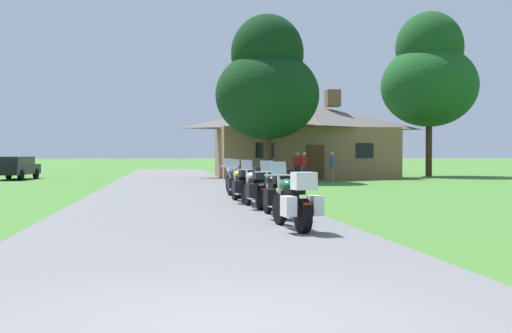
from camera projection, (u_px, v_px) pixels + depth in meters
ground_plane at (178, 192)px, 24.90m from camera, size 500.00×500.00×0.00m
asphalt_driveway at (179, 194)px, 22.92m from camera, size 6.40×80.00×0.06m
motorcycle_green_nearest_to_camera at (295, 201)px, 11.75m from camera, size 0.87×2.08×1.30m
motorcycle_black_second_in_row at (277, 194)px, 14.14m from camera, size 0.78×2.08×1.30m
motorcycle_silver_third_in_row at (256, 188)px, 16.63m from camera, size 0.87×2.08×1.30m
motorcycle_yellow_fourth_in_row at (242, 184)px, 18.67m from camera, size 0.86×2.08×1.30m
motorcycle_blue_fifth_in_row at (236, 181)px, 20.93m from camera, size 0.84×2.08×1.30m
motorcycle_silver_farthest_in_row at (233, 178)px, 23.52m from camera, size 0.67×2.08×1.30m
stone_lodge at (303, 140)px, 40.46m from camera, size 11.69×6.96×5.78m
bystander_red_shirt_near_lodge at (297, 165)px, 35.23m from camera, size 0.45×0.40×1.67m
bystander_blue_shirt_beside_signpost at (332, 165)px, 34.87m from camera, size 0.28×0.54×1.69m
bystander_red_shirt_by_tree at (304, 165)px, 33.97m from camera, size 0.35×0.51×1.67m
tree_right_of_lodge at (429, 75)px, 43.21m from camera, size 6.69×6.69×11.50m
tree_by_lodge_front at (267, 83)px, 34.43m from camera, size 5.79×5.79×9.32m
parked_black_suv_far_left at (14, 167)px, 37.60m from camera, size 2.29×4.76×1.40m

